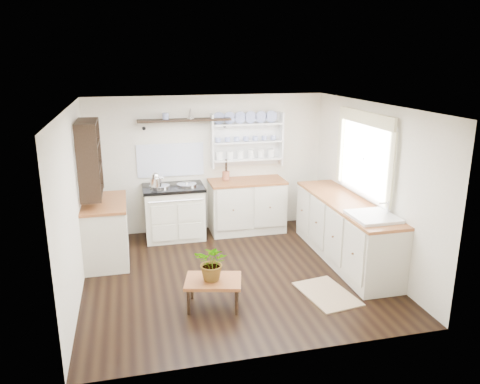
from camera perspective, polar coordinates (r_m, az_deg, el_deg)
name	(u,v)px	position (r m, az deg, el deg)	size (l,w,h in m)	color
floor	(233,274)	(6.58, -0.81, -9.92)	(4.00, 3.80, 0.01)	black
wall_back	(209,164)	(7.98, -3.86, 3.46)	(4.00, 0.02, 2.30)	beige
wall_right	(371,185)	(6.87, 15.64, 0.83)	(0.02, 3.80, 2.30)	beige
wall_left	(74,205)	(6.07, -19.60, -1.49)	(0.02, 3.80, 2.30)	beige
ceiling	(233,106)	(5.95, -0.90, 10.43)	(4.00, 3.80, 0.01)	white
window	(364,154)	(6.88, 14.93, 4.46)	(0.08, 1.55, 1.22)	white
aga_cooker	(174,212)	(7.77, -8.02, -2.38)	(0.99, 0.69, 0.91)	silver
back_cabinets	(247,205)	(7.99, 0.84, -1.61)	(1.27, 0.63, 0.90)	beige
right_cabinets	(345,230)	(7.03, 12.68, -4.54)	(0.62, 2.43, 0.90)	beige
belfast_sink	(372,225)	(6.29, 15.84, -3.92)	(0.55, 0.60, 0.45)	white
left_cabinets	(106,230)	(7.11, -16.00, -4.52)	(0.62, 1.13, 0.90)	beige
plate_rack	(246,139)	(7.99, 0.75, 6.48)	(1.20, 0.22, 0.90)	white
high_shelf	(184,121)	(7.67, -6.79, 8.63)	(1.50, 0.29, 0.16)	black
left_shelving	(89,158)	(6.83, -17.88, 4.02)	(0.28, 0.80, 1.05)	black
kettle	(156,180)	(7.47, -10.23, 1.49)	(0.18, 0.18, 0.22)	silver
utensil_crock	(226,176)	(7.85, -1.74, 2.02)	(0.12, 0.12, 0.14)	#A1583B
center_table	(213,283)	(5.66, -3.28, -11.01)	(0.75, 0.61, 0.36)	brown
potted_plant	(213,262)	(5.54, -3.32, -8.54)	(0.40, 0.35, 0.44)	#3F7233
floor_rug	(327,294)	(6.15, 10.56, -12.10)	(0.55, 0.85, 0.02)	#8C6851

